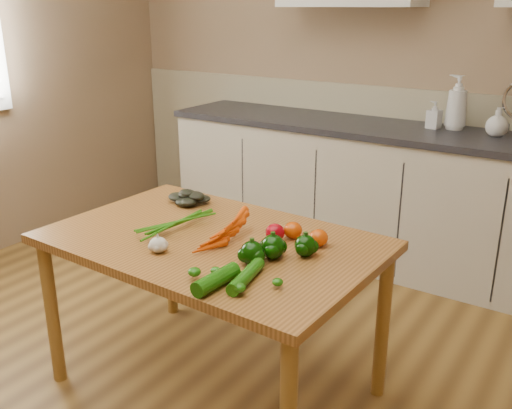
{
  "coord_description": "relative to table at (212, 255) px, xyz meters",
  "views": [
    {
      "loc": [
        1.51,
        -1.18,
        1.61
      ],
      "look_at": [
        0.22,
        0.76,
        0.8
      ],
      "focal_mm": 40.0,
      "sensor_mm": 36.0,
      "label": 1
    }
  ],
  "objects": [
    {
      "name": "soap_bottle_b",
      "position": [
        0.34,
        1.78,
        0.35
      ],
      "size": [
        0.09,
        0.09,
        0.16
      ],
      "primitive_type": "imported",
      "rotation": [
        0.0,
        0.0,
        4.54
      ],
      "color": "silver",
      "rests_on": "counter_run"
    },
    {
      "name": "garlic_bulb",
      "position": [
        -0.08,
        -0.23,
        0.11
      ],
      "size": [
        0.07,
        0.07,
        0.06
      ],
      "primitive_type": "ellipsoid",
      "color": "beige",
      "rests_on": "table"
    },
    {
      "name": "zucchini_b",
      "position": [
        0.28,
        -0.33,
        0.11
      ],
      "size": [
        0.07,
        0.2,
        0.06
      ],
      "primitive_type": "cylinder",
      "rotation": [
        1.57,
        0.0,
        -0.05
      ],
      "color": "#134D08",
      "rests_on": "table"
    },
    {
      "name": "pepper_b",
      "position": [
        0.4,
        0.05,
        0.12
      ],
      "size": [
        0.08,
        0.08,
        0.08
      ],
      "primitive_type": "sphere",
      "color": "black",
      "rests_on": "table"
    },
    {
      "name": "pepper_c",
      "position": [
        0.28,
        -0.12,
        0.12
      ],
      "size": [
        0.09,
        0.09,
        0.09
      ],
      "primitive_type": "sphere",
      "color": "black",
      "rests_on": "table"
    },
    {
      "name": "room",
      "position": [
        -0.17,
        -0.33,
        0.61
      ],
      "size": [
        4.04,
        5.04,
        2.64
      ],
      "color": "brown",
      "rests_on": "ground"
    },
    {
      "name": "tomato_a",
      "position": [
        0.23,
        0.12,
        0.12
      ],
      "size": [
        0.08,
        0.08,
        0.07
      ],
      "primitive_type": "ellipsoid",
      "color": "#90020D",
      "rests_on": "table"
    },
    {
      "name": "soap_bottle_c",
      "position": [
        0.7,
        1.76,
        0.35
      ],
      "size": [
        0.18,
        0.18,
        0.16
      ],
      "primitive_type": "imported",
      "rotation": [
        0.0,
        0.0,
        2.34
      ],
      "color": "silver",
      "rests_on": "counter_run"
    },
    {
      "name": "tomato_c",
      "position": [
        0.4,
        0.16,
        0.11
      ],
      "size": [
        0.08,
        0.08,
        0.07
      ],
      "primitive_type": "ellipsoid",
      "color": "#C43E04",
      "rests_on": "table"
    },
    {
      "name": "table",
      "position": [
        0.0,
        0.0,
        0.0
      ],
      "size": [
        1.36,
        0.9,
        0.72
      ],
      "rotation": [
        0.0,
        0.0,
        -0.03
      ],
      "color": "#9A602C",
      "rests_on": "ground"
    },
    {
      "name": "leafy_greens",
      "position": [
        -0.36,
        0.28,
        0.13
      ],
      "size": [
        0.19,
        0.17,
        0.1
      ],
      "primitive_type": null,
      "color": "black",
      "rests_on": "table"
    },
    {
      "name": "counter_run",
      "position": [
        0.04,
        1.68,
        -0.18
      ],
      "size": [
        2.84,
        0.64,
        1.14
      ],
      "color": "#B4AA96",
      "rests_on": "ground"
    },
    {
      "name": "zucchini_a",
      "position": [
        0.34,
        -0.25,
        0.1
      ],
      "size": [
        0.09,
        0.23,
        0.05
      ],
      "primitive_type": "cylinder",
      "rotation": [
        1.57,
        0.0,
        0.19
      ],
      "color": "#134D08",
      "rests_on": "table"
    },
    {
      "name": "carrot_bunch",
      "position": [
        -0.0,
        -0.0,
        0.11
      ],
      "size": [
        0.25,
        0.2,
        0.07
      ],
      "primitive_type": null,
      "rotation": [
        0.0,
        0.0,
        -0.03
      ],
      "color": "#E34805",
      "rests_on": "table"
    },
    {
      "name": "tomato_b",
      "position": [
        0.28,
        0.18,
        0.11
      ],
      "size": [
        0.07,
        0.07,
        0.07
      ],
      "primitive_type": "ellipsoid",
      "color": "#C43E04",
      "rests_on": "table"
    },
    {
      "name": "pepper_a",
      "position": [
        0.31,
        -0.03,
        0.12
      ],
      "size": [
        0.09,
        0.09,
        0.09
      ],
      "primitive_type": "sphere",
      "color": "black",
      "rests_on": "table"
    },
    {
      "name": "soap_bottle_a",
      "position": [
        0.45,
        1.82,
        0.43
      ],
      "size": [
        0.14,
        0.14,
        0.32
      ],
      "primitive_type": "imported",
      "rotation": [
        0.0,
        0.0,
        4.59
      ],
      "color": "silver",
      "rests_on": "counter_run"
    }
  ]
}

